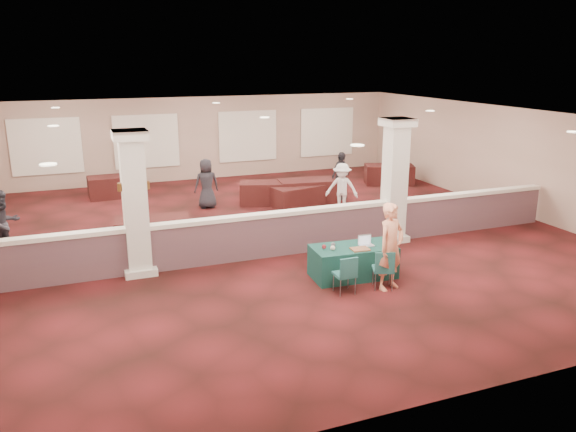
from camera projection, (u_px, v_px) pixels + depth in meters
name	position (u px, v px, depth m)	size (l,w,h in m)	color
ground	(266.00, 236.00, 15.15)	(16.00, 16.00, 0.00)	#4E1315
wall_back	(199.00, 138.00, 21.88)	(16.00, 0.04, 3.20)	gray
wall_front	(459.00, 294.00, 7.54)	(16.00, 0.04, 3.20)	gray
wall_right	(508.00, 159.00, 17.49)	(0.04, 16.00, 3.20)	gray
ceiling	(265.00, 117.00, 14.27)	(16.00, 16.00, 0.02)	silver
partition_wall	(286.00, 232.00, 13.65)	(15.60, 0.28, 1.10)	#5A3D47
column_left	(135.00, 202.00, 12.13)	(0.72, 0.72, 3.20)	silver
column_right	(395.00, 179.00, 14.40)	(0.72, 0.72, 3.20)	silver
sconce_left	(120.00, 187.00, 11.94)	(0.12, 0.12, 0.18)	brown
sconce_right	(147.00, 185.00, 12.13)	(0.12, 0.12, 0.18)	brown
near_table	(353.00, 261.00, 12.30)	(1.81, 0.91, 0.70)	#0F3835
conf_chair_main	(384.00, 267.00, 11.57)	(0.55, 0.55, 0.85)	#1F5D59
conf_chair_side	(346.00, 272.00, 11.35)	(0.41, 0.42, 0.81)	#1F5D59
woman	(391.00, 247.00, 11.50)	(0.66, 0.44, 1.84)	#F28369
far_table_front_left	(153.00, 232.00, 14.29)	(1.84, 0.92, 0.75)	black
far_table_front_center	(298.00, 196.00, 18.11)	(1.64, 0.82, 0.67)	black
far_table_front_right	(307.00, 191.00, 18.60)	(1.89, 0.94, 0.76)	black
far_table_back_left	(116.00, 186.00, 19.32)	(1.82, 0.91, 0.74)	black
far_table_back_center	(267.00, 193.00, 18.41)	(1.79, 0.90, 0.73)	black
far_table_back_right	(389.00, 174.00, 21.31)	(1.79, 0.90, 0.73)	black
attendee_a	(4.00, 224.00, 13.36)	(0.80, 0.44, 1.66)	black
attendee_b	(342.00, 188.00, 17.31)	(0.99, 0.45, 1.54)	silver
attendee_c	(341.00, 176.00, 18.95)	(0.94, 0.45, 1.61)	black
attendee_d	(207.00, 184.00, 17.80)	(0.78, 0.42, 1.59)	black
laptop_base	(366.00, 245.00, 12.24)	(0.31, 0.22, 0.02)	silver
laptop_screen	(364.00, 239.00, 12.31)	(0.31, 0.01, 0.21)	silver
screen_glow	(365.00, 240.00, 12.31)	(0.29, 0.00, 0.18)	silver
knitting	(360.00, 249.00, 11.99)	(0.38, 0.29, 0.03)	#B1571C
yarn_cream	(333.00, 248.00, 11.95)	(0.10, 0.10, 0.10)	beige
yarn_red	(324.00, 247.00, 12.04)	(0.10, 0.10, 0.10)	maroon
yarn_grey	(333.00, 245.00, 12.17)	(0.10, 0.10, 0.10)	#444449
scissors	(385.00, 247.00, 12.13)	(0.11, 0.03, 0.01)	#B4131F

